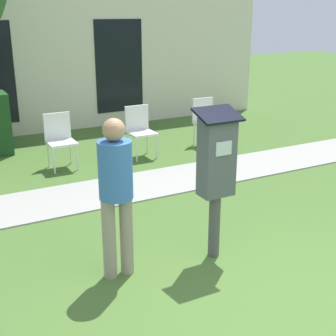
% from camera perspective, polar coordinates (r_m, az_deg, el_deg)
% --- Properties ---
extents(ground_plane, '(40.00, 40.00, 0.00)m').
position_cam_1_polar(ground_plane, '(4.36, 15.41, -16.89)').
color(ground_plane, '#476B2D').
extents(sidewalk, '(12.00, 1.10, 0.02)m').
position_cam_1_polar(sidewalk, '(6.92, -4.24, -2.30)').
color(sidewalk, '#A3A099').
rests_on(sidewalk, ground).
extents(building_facade, '(10.00, 0.26, 3.20)m').
position_cam_1_polar(building_facade, '(10.27, -13.74, 13.23)').
color(building_facade, beige).
rests_on(building_facade, ground).
extents(parking_meter, '(0.44, 0.31, 1.59)m').
position_cam_1_polar(parking_meter, '(4.70, 5.92, 0.37)').
color(parking_meter, '#4C4C4C').
rests_on(parking_meter, ground).
extents(person_standing, '(0.32, 0.32, 1.58)m').
position_cam_1_polar(person_standing, '(4.37, -6.36, -2.30)').
color(person_standing, gray).
rests_on(person_standing, ground).
extents(outdoor_chair_left, '(0.44, 0.44, 0.90)m').
position_cam_1_polar(outdoor_chair_left, '(7.86, -13.08, 3.79)').
color(outdoor_chair_left, white).
rests_on(outdoor_chair_left, ground).
extents(outdoor_chair_middle, '(0.44, 0.44, 0.90)m').
position_cam_1_polar(outdoor_chair_middle, '(8.28, -3.50, 5.00)').
color(outdoor_chair_middle, white).
rests_on(outdoor_chair_middle, ground).
extents(outdoor_chair_right, '(0.44, 0.44, 0.90)m').
position_cam_1_polar(outdoor_chair_right, '(9.00, 4.58, 6.09)').
color(outdoor_chair_right, white).
rests_on(outdoor_chair_right, ground).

